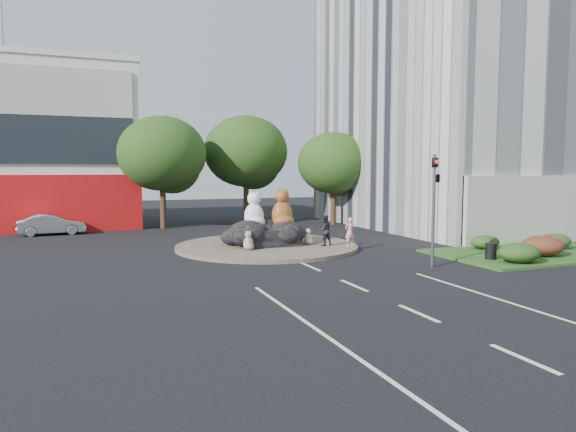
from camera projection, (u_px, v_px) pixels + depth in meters
The scene contains 21 objects.
ground at pixel (354, 286), 19.07m from camera, with size 120.00×120.00×0.00m, color black.
roundabout_island at pixel (267, 246), 28.35m from camera, with size 10.00×10.00×0.20m, color brown.
rock_plinth at pixel (267, 236), 28.30m from camera, with size 3.20×2.60×0.90m, color black, non-canonical shape.
grass_verge at pixel (533, 253), 26.19m from camera, with size 10.00×6.00×0.12m, color #28511B.
tree_left at pixel (163, 157), 37.67m from camera, with size 6.46×6.46×8.27m.
tree_mid at pixel (246, 155), 42.03m from camera, with size 6.84×6.84×8.76m.
tree_right at pixel (334, 166), 40.57m from camera, with size 5.70×5.70×7.30m.
hedge_near_green at pixel (519, 253), 23.21m from camera, with size 2.00×1.60×0.90m, color #1B3B12.
hedge_red at pixel (543, 246), 25.03m from camera, with size 2.20×1.76×0.99m, color #542516.
hedge_mid_green at pixel (555, 241), 27.34m from camera, with size 1.80×1.44×0.81m, color #1B3B12.
hedge_back_green at pixel (485, 242), 27.28m from camera, with size 1.60×1.28×0.72m, color #1B3B12.
traffic_light at pixel (436, 186), 22.45m from camera, with size 0.44×1.24×5.00m.
street_lamp at pixel (480, 166), 30.73m from camera, with size 2.34×0.22×8.06m.
cat_white at pixel (254, 210), 28.09m from camera, with size 1.26×1.09×2.09m, color white, non-canonical shape.
cat_tabby at pixel (282, 208), 28.48m from camera, with size 1.35×1.17×2.25m, color #C08528, non-canonical shape.
kitten_calico at pixel (248, 240), 26.38m from camera, with size 0.61×0.53×1.02m, color silver, non-canonical shape.
kitten_white at pixel (308, 236), 28.45m from camera, with size 0.54×0.47×0.90m, color beige, non-canonical shape.
pedestrian_pink at pixel (350, 232), 27.50m from camera, with size 0.57×0.38×1.57m, color pink.
pedestrian_dark at pixel (325, 230), 27.91m from camera, with size 0.81×0.63×1.66m, color black.
parked_car at pixel (52, 225), 34.17m from camera, with size 1.47×4.21×1.39m, color #A1A5A9.
litter_bin at pixel (491, 251), 24.15m from camera, with size 0.52×0.52×0.74m, color black.
Camera 1 is at (-9.10, -16.60, 4.26)m, focal length 32.00 mm.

